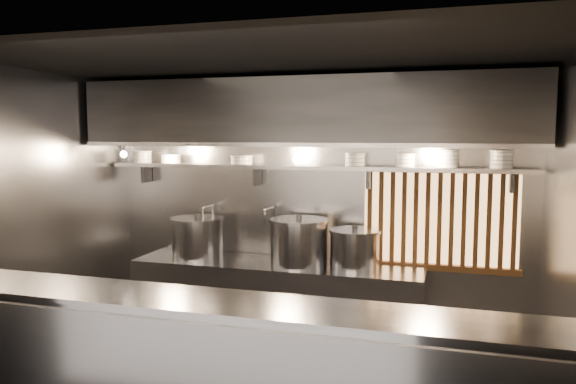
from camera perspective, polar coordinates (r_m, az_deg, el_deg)
The scene contains 23 objects.
ceiling at distance 4.54m, azimuth -2.03°, elevation 13.27°, with size 4.50×4.50×0.00m, color black.
wall_back at distance 5.99m, azimuth 2.64°, elevation -1.95°, with size 4.50×4.50×0.00m, color gray.
wall_left at distance 5.70m, azimuth -23.96°, elevation -2.87°, with size 3.00×3.00×0.00m, color gray.
wall_right at distance 4.41m, azimuth 27.06°, elevation -5.44°, with size 3.00×3.00×0.00m, color gray.
serving_counter at distance 3.96m, azimuth -6.61°, elevation -18.77°, with size 4.50×0.56×1.13m.
cooking_bench at distance 5.94m, azimuth -1.16°, elevation -11.44°, with size 3.00×0.70×0.90m, color #9D9DA3.
bowl_shelf at distance 5.77m, azimuth 2.23°, elevation 2.54°, with size 4.40×0.34×0.04m, color #9D9DA3.
exhaust_hood at distance 5.55m, azimuth 1.67°, elevation 8.02°, with size 4.40×0.81×0.65m.
wood_screen at distance 5.78m, azimuth 15.14°, elevation -2.65°, with size 1.56×0.09×1.04m.
faucet_left at distance 6.26m, azimuth -7.94°, elevation -2.53°, with size 0.04×0.30×0.50m.
faucet_right at distance 6.01m, azimuth -1.85°, elevation -2.83°, with size 0.04×0.30×0.50m.
heat_lamp at distance 6.11m, azimuth -16.48°, elevation 4.24°, with size 0.25×0.35×0.20m.
pendant_bulb at distance 5.68m, azimuth 0.95°, elevation 3.31°, with size 0.09×0.09×0.19m.
stock_pot_left at distance 6.12m, azimuth -9.17°, elevation -4.56°, with size 0.72×0.72×0.47m.
stock_pot_mid at distance 5.69m, azimuth 1.11°, elevation -5.07°, with size 0.67×0.67×0.51m.
stock_pot_right at distance 5.60m, azimuth 6.80°, elevation -5.72°, with size 0.68×0.68×0.42m.
bowl_stack_0 at distance 6.53m, azimuth -14.55°, elevation 3.50°, with size 0.21×0.21×0.13m.
bowl_stack_1 at distance 6.36m, azimuth -11.81°, elevation 3.33°, with size 0.23×0.23×0.09m.
bowl_stack_2 at distance 6.00m, azimuth -4.74°, elevation 3.29°, with size 0.24×0.24×0.09m.
bowl_stack_3 at distance 5.67m, azimuth 6.82°, elevation 3.31°, with size 0.21×0.21×0.13m.
bowl_stack_4 at distance 5.61m, azimuth 11.83°, elevation 3.20°, with size 0.20×0.20×0.13m.
bowl_stack_5 at distance 5.59m, azimuth 15.85°, elevation 3.28°, with size 0.23×0.23×0.17m.
bowl_stack_6 at distance 5.60m, azimuth 20.88°, elevation 3.13°, with size 0.22×0.22×0.17m.
Camera 1 is at (1.44, -4.26, 2.22)m, focal length 35.00 mm.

